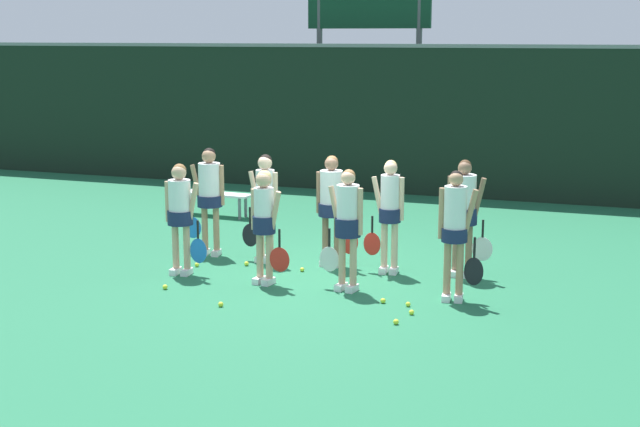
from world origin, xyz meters
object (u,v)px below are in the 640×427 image
Objects in this scene: scoreboard at (369,19)px; tennis_ball_8 at (197,265)px; player_6 at (332,201)px; tennis_ball_9 at (383,301)px; tennis_ball_3 at (267,243)px; player_7 at (390,208)px; player_5 at (265,199)px; tennis_ball_0 at (247,264)px; tennis_ball_2 at (302,270)px; tennis_ball_7 at (353,272)px; player_2 at (347,220)px; player_4 at (209,191)px; player_3 at (455,225)px; player_0 at (180,209)px; tennis_ball_4 at (412,312)px; player_8 at (464,208)px; tennis_ball_10 at (221,304)px; bench_courtside at (213,196)px; tennis_ball_11 at (408,304)px; tennis_ball_5 at (165,287)px; tennis_ball_6 at (202,258)px; tennis_ball_1 at (396,322)px.

scoreboard is 9.48m from tennis_ball_8.
player_6 is 24.49× the size of tennis_ball_9.
tennis_ball_3 is 0.93× the size of tennis_ball_9.
player_7 reaches higher than tennis_ball_8.
tennis_ball_0 is at bearing -112.83° from player_5.
player_7 is 24.39× the size of tennis_ball_9.
tennis_ball_7 reaches higher than tennis_ball_2.
player_2 reaches higher than tennis_ball_2.
scoreboard is at bearing 79.02° from player_4.
player_3 is 1.01× the size of player_4.
player_6 is 0.96m from player_7.
player_5 reaches higher than tennis_ball_8.
player_6 is 1.00× the size of player_7.
player_7 is at bearing 17.02° from player_0.
tennis_ball_4 is 1.00× the size of tennis_ball_8.
tennis_ball_0 is 3.39m from tennis_ball_4.
player_8 is (-0.13, 1.27, -0.00)m from player_3.
tennis_ball_2 is at bearing 157.11° from player_3.
player_0 is at bearing -148.84° from player_6.
tennis_ball_7 is 0.99× the size of tennis_ball_9.
tennis_ball_9 and tennis_ball_10 have the same top height.
player_2 is at bearing -74.76° from scoreboard.
tennis_ball_0 is at bearing 178.39° from tennis_ball_2.
tennis_ball_7 is (2.30, -8.25, -3.86)m from scoreboard.
player_8 is (5.54, -2.82, 0.64)m from bench_courtside.
player_4 reaches higher than player_6.
player_8 is 26.83× the size of tennis_ball_2.
bench_courtside is 25.20× the size of tennis_ball_11.
player_6 is (2.08, 0.03, -0.03)m from player_4.
tennis_ball_8 is at bearing 167.24° from player_3.
player_4 is at bearing 156.15° from tennis_ball_11.
scoreboard reaches higher than player_0.
player_8 is (4.12, 0.10, -0.02)m from player_4.
scoreboard is 7.95m from tennis_ball_3.
tennis_ball_5 is 1.20m from tennis_ball_10.
scoreboard is 3.09× the size of bench_courtside.
player_8 reaches higher than player_2.
tennis_ball_3 is at bearing 165.76° from player_8.
tennis_ball_9 is at bearing 174.61° from tennis_ball_11.
tennis_ball_7 is (1.72, 0.09, -0.00)m from tennis_ball_0.
tennis_ball_0 is 0.77m from tennis_ball_8.
tennis_ball_9 is at bearing -20.68° from tennis_ball_6.
tennis_ball_11 is (3.43, 0.38, -0.00)m from tennis_ball_5.
tennis_ball_0 is at bearing -176.91° from tennis_ball_7.
player_5 is at bearing -47.48° from bench_courtside.
tennis_ball_3 is at bearing -40.83° from bench_courtside.
tennis_ball_7 is at bearing 147.08° from player_3.
tennis_ball_11 is (-0.04, 0.78, -0.00)m from tennis_ball_1.
player_7 is (0.95, -0.12, -0.02)m from player_6.
tennis_ball_6 is (-3.77, 2.08, -0.00)m from tennis_ball_1.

